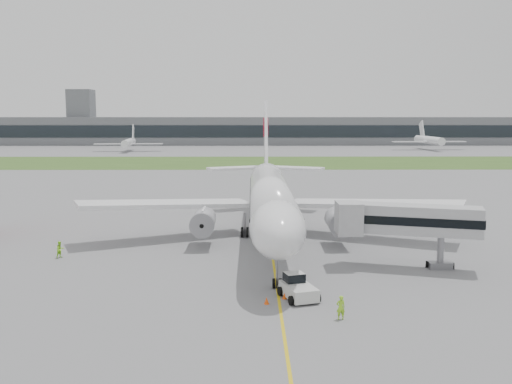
{
  "coord_description": "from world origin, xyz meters",
  "views": [
    {
      "loc": [
        -2.31,
        -64.95,
        15.68
      ],
      "look_at": [
        -1.78,
        2.0,
        6.47
      ],
      "focal_mm": 40.0,
      "sensor_mm": 36.0,
      "label": 1
    }
  ],
  "objects_px": {
    "pushback_tug": "(297,287)",
    "jet_bridge": "(403,220)",
    "ground_crew_near": "(341,307)",
    "airliner": "(270,195)"
  },
  "relations": [
    {
      "from": "pushback_tug",
      "to": "jet_bridge",
      "type": "height_order",
      "value": "jet_bridge"
    },
    {
      "from": "ground_crew_near",
      "to": "jet_bridge",
      "type": "bearing_deg",
      "value": -128.18
    },
    {
      "from": "airliner",
      "to": "pushback_tug",
      "type": "bearing_deg",
      "value": -85.93
    },
    {
      "from": "pushback_tug",
      "to": "ground_crew_near",
      "type": "relative_size",
      "value": 2.34
    },
    {
      "from": "pushback_tug",
      "to": "airliner",
      "type": "bearing_deg",
      "value": 76.32
    },
    {
      "from": "airliner",
      "to": "pushback_tug",
      "type": "distance_m",
      "value": 23.19
    },
    {
      "from": "pushback_tug",
      "to": "jet_bridge",
      "type": "bearing_deg",
      "value": 22.53
    },
    {
      "from": "airliner",
      "to": "jet_bridge",
      "type": "height_order",
      "value": "airliner"
    },
    {
      "from": "jet_bridge",
      "to": "pushback_tug",
      "type": "bearing_deg",
      "value": -123.43
    },
    {
      "from": "airliner",
      "to": "pushback_tug",
      "type": "height_order",
      "value": "airliner"
    }
  ]
}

